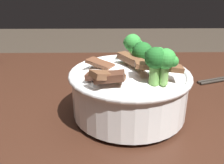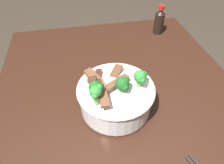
% 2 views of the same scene
% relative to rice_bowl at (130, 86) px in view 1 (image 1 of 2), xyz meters
% --- Properties ---
extents(dining_table, '(1.43, 0.82, 0.76)m').
position_rel_rice_bowl_xyz_m(dining_table, '(0.18, 0.03, -0.19)').
color(dining_table, '#381E14').
rests_on(dining_table, ground).
extents(rice_bowl, '(0.22, 0.22, 0.15)m').
position_rel_rice_bowl_xyz_m(rice_bowl, '(0.00, 0.00, 0.00)').
color(rice_bowl, white).
rests_on(rice_bowl, dining_table).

